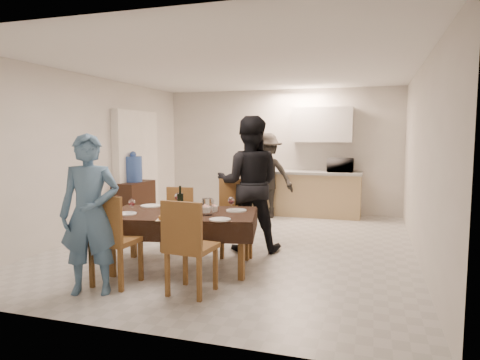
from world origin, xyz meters
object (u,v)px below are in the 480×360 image
(dining_table, at_px, (182,215))
(savoury_tart, at_px, (176,217))
(water_pitcher, at_px, (207,207))
(water_jug, at_px, (133,169))
(person_near, at_px, (90,214))
(microwave, at_px, (340,165))
(wine_bottle, at_px, (180,199))
(person_far, at_px, (249,184))
(person_kitchen, at_px, (266,176))
(console, at_px, (134,203))

(dining_table, xyz_separation_m, savoury_tart, (0.10, -0.38, 0.06))
(water_pitcher, bearing_deg, water_jug, 136.68)
(water_jug, xyz_separation_m, person_near, (1.41, -3.18, -0.19))
(savoury_tart, distance_m, microwave, 4.60)
(wine_bottle, bearing_deg, dining_table, -45.00)
(dining_table, distance_m, person_near, 1.20)
(wine_bottle, distance_m, microwave, 4.25)
(water_jug, relative_size, person_near, 0.28)
(wine_bottle, xyz_separation_m, person_far, (0.60, 1.00, 0.10))
(microwave, distance_m, person_kitchen, 1.49)
(water_jug, xyz_separation_m, person_kitchen, (2.16, 1.38, -0.18))
(person_far, distance_m, person_kitchen, 2.48)
(microwave, relative_size, person_near, 0.30)
(dining_table, height_order, person_kitchen, person_kitchen)
(person_near, distance_m, person_kitchen, 4.62)
(dining_table, relative_size, person_kitchen, 1.17)
(savoury_tart, relative_size, person_near, 0.25)
(wine_bottle, relative_size, person_far, 0.17)
(dining_table, relative_size, person_far, 1.03)
(console, bearing_deg, savoury_tart, -50.60)
(savoury_tart, relative_size, microwave, 0.82)
(console, height_order, wine_bottle, wine_bottle)
(dining_table, xyz_separation_m, water_jug, (-1.96, 2.13, 0.36))
(microwave, bearing_deg, dining_table, 67.94)
(microwave, distance_m, person_near, 5.45)
(dining_table, distance_m, microwave, 4.29)
(water_jug, distance_m, person_kitchen, 2.57)
(water_jug, relative_size, person_kitchen, 0.28)
(person_far, xyz_separation_m, person_kitchen, (-0.35, 2.46, -0.11))
(console, height_order, person_far, person_far)
(dining_table, distance_m, person_kitchen, 3.52)
(wine_bottle, distance_m, person_near, 1.21)
(dining_table, distance_m, savoury_tart, 0.40)
(dining_table, bearing_deg, water_pitcher, -20.47)
(console, relative_size, savoury_tart, 2.07)
(savoury_tart, bearing_deg, person_near, -134.13)
(dining_table, height_order, wine_bottle, wine_bottle)
(savoury_tart, height_order, microwave, microwave)
(wine_bottle, distance_m, water_pitcher, 0.42)
(microwave, bearing_deg, person_kitchen, 17.81)
(dining_table, bearing_deg, person_kitchen, 74.36)
(dining_table, relative_size, savoury_tart, 4.76)
(person_near, relative_size, person_far, 0.87)
(person_kitchen, bearing_deg, microwave, 17.81)
(wine_bottle, bearing_deg, person_kitchen, 85.82)
(savoury_tart, bearing_deg, person_far, 72.53)
(person_near, bearing_deg, savoury_tart, 23.92)
(console, relative_size, microwave, 1.70)
(person_far, bearing_deg, water_jug, -35.07)
(person_near, bearing_deg, wine_bottle, 43.61)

